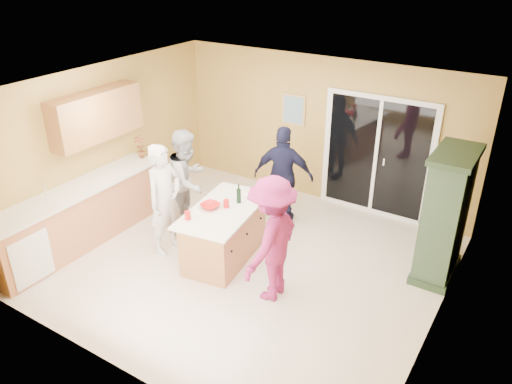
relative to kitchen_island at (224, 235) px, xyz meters
The scene contains 22 objects.
floor 0.50m from the kitchen_island, 12.45° to the left, with size 5.50×5.50×0.00m, color beige.
ceiling 2.23m from the kitchen_island, 12.45° to the left, with size 5.50×5.00×0.10m, color silver.
wall_back 2.74m from the kitchen_island, 83.33° to the left, with size 5.50×0.10×2.60m, color #EAC460.
wall_front 2.62m from the kitchen_island, 82.97° to the right, with size 5.50×0.10×2.60m, color #EAC460.
wall_left 2.61m from the kitchen_island, behind, with size 0.10×5.00×2.60m, color #EAC460.
wall_right 3.18m from the kitchen_island, ahead, with size 0.10×5.00×2.60m, color #EAC460.
left_cabinet_run 2.36m from the kitchen_island, 155.40° to the right, with size 0.65×3.05×1.24m.
upper_cabinets 2.72m from the kitchen_island, behind, with size 0.35×1.60×0.75m, color #B86F47.
sliding_door 2.94m from the kitchen_island, 61.92° to the left, with size 1.90×0.07×2.10m.
framed_picture 2.83m from the kitchen_island, 95.61° to the left, with size 0.46×0.04×0.56m.
kitchen_island is the anchor object (origin of this frame).
green_hutch 3.12m from the kitchen_island, 24.83° to the left, with size 0.54×1.02×1.87m.
woman_white 1.02m from the kitchen_island, 162.14° to the right, with size 0.63×0.41×1.72m, color silver.
woman_grey 1.19m from the kitchen_island, 156.88° to the left, with size 0.83×0.65×1.71m, color #A8A8AB.
woman_navy 1.50m from the kitchen_island, 82.05° to the left, with size 0.99×0.41×1.69m, color #181935.
woman_magenta 1.21m from the kitchen_island, 20.71° to the right, with size 1.12×0.64×1.73m, color #9C2260.
serving_bowl 0.51m from the kitchen_island, 154.49° to the right, with size 0.27×0.27×0.07m, color red.
tulip_vase 2.35m from the kitchen_island, 164.62° to the left, with size 0.22×0.15×0.41m, color red.
tumbler_near 0.51m from the kitchen_island, 75.56° to the left, with size 0.08×0.08×0.12m, color red.
tumbler_far 0.76m from the kitchen_island, 114.65° to the right, with size 0.08×0.08×0.12m, color red.
wine_bottle 0.63m from the kitchen_island, 73.09° to the left, with size 0.07×0.07×0.29m.
white_plate 0.74m from the kitchen_island, 83.72° to the left, with size 0.23×0.23×0.02m, color white.
Camera 1 is at (3.46, -5.17, 4.26)m, focal length 35.00 mm.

